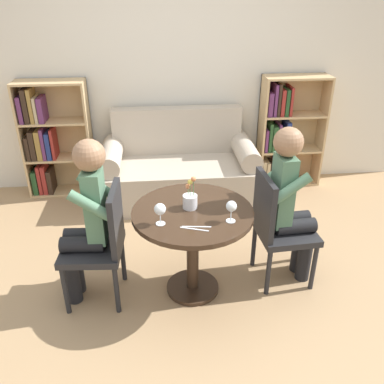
# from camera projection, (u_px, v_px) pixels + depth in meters

# --- Properties ---
(ground_plane) EXTENTS (16.00, 16.00, 0.00)m
(ground_plane) POSITION_uv_depth(u_px,v_px,m) (193.00, 288.00, 3.15)
(ground_plane) COLOR tan
(back_wall) EXTENTS (5.20, 0.05, 2.70)m
(back_wall) POSITION_uv_depth(u_px,v_px,m) (175.00, 63.00, 4.24)
(back_wall) COLOR silver
(back_wall) RESTS_ON ground_plane
(round_table) EXTENTS (0.86, 0.86, 0.70)m
(round_table) POSITION_uv_depth(u_px,v_px,m) (193.00, 229.00, 2.90)
(round_table) COLOR #382619
(round_table) RESTS_ON ground_plane
(couch) EXTENTS (1.61, 0.80, 0.92)m
(couch) POSITION_uv_depth(u_px,v_px,m) (179.00, 170.00, 4.35)
(couch) COLOR #B7A893
(couch) RESTS_ON ground_plane
(bookshelf_left) EXTENTS (0.71, 0.28, 1.23)m
(bookshelf_left) POSITION_uv_depth(u_px,v_px,m) (49.00, 140.00, 4.33)
(bookshelf_left) COLOR tan
(bookshelf_left) RESTS_ON ground_plane
(bookshelf_right) EXTENTS (0.71, 0.28, 1.23)m
(bookshelf_right) POSITION_uv_depth(u_px,v_px,m) (283.00, 135.00, 4.56)
(bookshelf_right) COLOR tan
(bookshelf_right) RESTS_ON ground_plane
(chair_left) EXTENTS (0.45, 0.45, 0.90)m
(chair_left) POSITION_uv_depth(u_px,v_px,m) (102.00, 240.00, 2.86)
(chair_left) COLOR #232326
(chair_left) RESTS_ON ground_plane
(chair_right) EXTENTS (0.45, 0.45, 0.90)m
(chair_right) POSITION_uv_depth(u_px,v_px,m) (277.00, 225.00, 3.04)
(chair_right) COLOR #232326
(chair_right) RESTS_ON ground_plane
(person_left) EXTENTS (0.43, 0.36, 1.25)m
(person_left) POSITION_uv_depth(u_px,v_px,m) (86.00, 219.00, 2.78)
(person_left) COLOR black
(person_left) RESTS_ON ground_plane
(person_right) EXTENTS (0.43, 0.36, 1.26)m
(person_right) POSITION_uv_depth(u_px,v_px,m) (291.00, 203.00, 2.98)
(person_right) COLOR black
(person_right) RESTS_ON ground_plane
(wine_glass_left) EXTENTS (0.08, 0.08, 0.15)m
(wine_glass_left) POSITION_uv_depth(u_px,v_px,m) (160.00, 210.00, 2.62)
(wine_glass_left) COLOR white
(wine_glass_left) RESTS_ON round_table
(wine_glass_right) EXTENTS (0.07, 0.07, 0.15)m
(wine_glass_right) POSITION_uv_depth(u_px,v_px,m) (231.00, 207.00, 2.65)
(wine_glass_right) COLOR white
(wine_glass_right) RESTS_ON round_table
(flower_vase) EXTENTS (0.10, 0.10, 0.24)m
(flower_vase) POSITION_uv_depth(u_px,v_px,m) (190.00, 199.00, 2.83)
(flower_vase) COLOR silver
(flower_vase) RESTS_ON round_table
(knife_left_setting) EXTENTS (0.19, 0.03, 0.00)m
(knife_left_setting) POSITION_uv_depth(u_px,v_px,m) (197.00, 227.00, 2.64)
(knife_left_setting) COLOR silver
(knife_left_setting) RESTS_ON round_table
(fork_left_setting) EXTENTS (0.18, 0.07, 0.00)m
(fork_left_setting) POSITION_uv_depth(u_px,v_px,m) (194.00, 229.00, 2.61)
(fork_left_setting) COLOR silver
(fork_left_setting) RESTS_ON round_table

